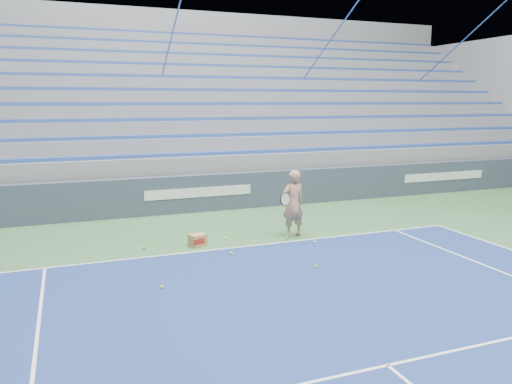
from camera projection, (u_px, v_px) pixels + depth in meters
sponsor_barrier at (198, 193)px, 14.82m from camera, size 30.00×0.32×1.10m
bleachers at (161, 124)px, 19.75m from camera, size 31.00×9.15×7.30m
tennis_player at (293, 204)px, 12.00m from camera, size 0.92×0.85×1.63m
ball_box at (198, 240)px, 11.33m from camera, size 0.44×0.39×0.27m
tennis_ball_0 at (224, 238)px, 11.85m from camera, size 0.07×0.07×0.07m
tennis_ball_1 at (144, 248)px, 11.09m from camera, size 0.07×0.07×0.07m
tennis_ball_2 at (232, 253)px, 10.68m from camera, size 0.07×0.07×0.07m
tennis_ball_3 at (315, 242)px, 11.53m from camera, size 0.07×0.07×0.07m
tennis_ball_4 at (162, 287)px, 8.74m from camera, size 0.07×0.07×0.07m
tennis_ball_5 at (316, 267)px, 9.82m from camera, size 0.07×0.07×0.07m
tennis_ball_6 at (288, 237)px, 11.95m from camera, size 0.07×0.07×0.07m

